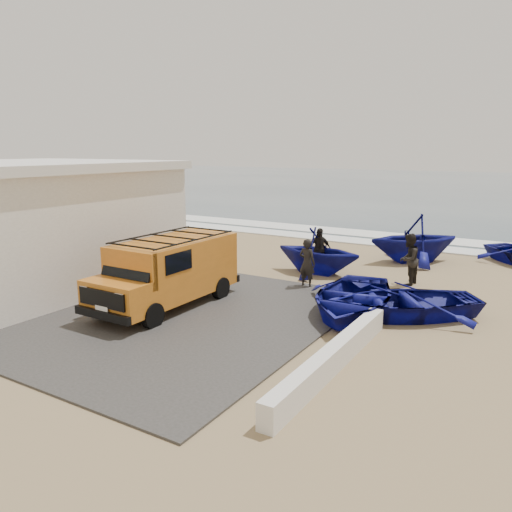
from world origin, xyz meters
The scene contains 15 objects.
ground centered at (0.00, 0.00, 0.00)m, with size 160.00×160.00×0.00m, color #967E57.
slab centered at (-2.00, -2.00, 0.03)m, with size 12.00×10.00×0.05m, color #403D3B.
ocean centered at (0.00, 56.00, 0.00)m, with size 180.00×88.00×0.01m, color #385166.
surf_line centered at (0.00, 12.00, 0.03)m, with size 180.00×1.60×0.06m, color white.
surf_wash centered at (0.00, 14.50, 0.02)m, with size 180.00×2.20×0.04m, color white.
building centered at (-7.50, -2.00, 2.16)m, with size 8.40×9.40×4.30m.
parapet centered at (5.00, -3.00, 0.28)m, with size 0.35×6.00×0.55m, color silver.
van centered at (-1.05, -1.39, 1.16)m, with size 2.06×5.03×2.15m.
boat_near_left centered at (3.99, 0.82, 0.47)m, with size 3.26×4.56×0.95m, color navy.
boat_near_right centered at (5.31, 1.36, 0.45)m, with size 3.09×4.33×0.90m, color navy.
boat_mid_left centered at (1.12, 4.74, 0.89)m, with size 2.93×3.39×1.79m, color navy.
boat_far_left centered at (3.79, 8.72, 1.03)m, with size 3.37×3.90×2.06m, color navy.
fisherman_front centered at (1.62, 2.76, 0.86)m, with size 0.63×0.41×1.71m, color black.
fisherman_middle centered at (4.55, 4.88, 0.92)m, with size 0.90×0.70×1.84m, color black.
fisherman_back centered at (1.02, 5.07, 0.86)m, with size 1.01×0.42×1.73m, color black.
Camera 1 is at (8.82, -12.59, 4.75)m, focal length 35.00 mm.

